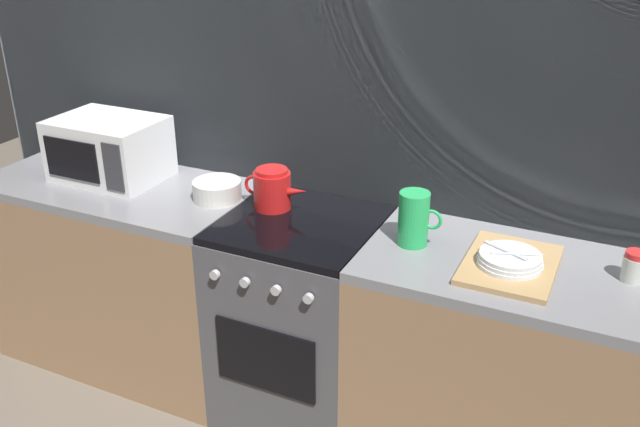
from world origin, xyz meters
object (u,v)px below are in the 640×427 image
Objects in this scene: mixing_bowl at (217,190)px; spice_jar at (634,267)px; kettle at (272,189)px; pitcher at (414,219)px; dish_pile at (510,262)px; stove_unit at (301,319)px; microwave at (109,149)px.

spice_jar is at bearing 0.70° from mixing_bowl.
mixing_bowl is at bearing -174.47° from kettle.
pitcher is 0.36m from dish_pile.
spice_jar is at bearing 13.78° from dish_pile.
spice_jar reaches higher than stove_unit.
stove_unit is 0.71m from pitcher.
kettle reaches higher than stove_unit.
microwave is 4.38× the size of spice_jar.
kettle is at bearing 174.24° from dish_pile.
pitcher is at bearing 174.35° from dish_pile.
stove_unit is 4.50× the size of mixing_bowl.
mixing_bowl is (-0.25, -0.02, -0.04)m from kettle.
pitcher is (1.41, -0.04, -0.03)m from microwave.
spice_jar reaches higher than dish_pile.
mixing_bowl is at bearing 173.57° from stove_unit.
microwave is 1.15× the size of dish_pile.
stove_unit is 1.29m from spice_jar.
spice_jar is (1.59, 0.02, 0.01)m from mixing_bowl.
mixing_bowl is at bearing -179.30° from spice_jar.
spice_jar is (1.34, -0.00, -0.03)m from kettle.
pitcher is at bearing -5.83° from kettle.
kettle is 1.34m from spice_jar.
microwave is at bearing 178.33° from pitcher.
pitcher is 0.50× the size of dish_pile.
spice_jar is (1.19, 0.07, 0.50)m from stove_unit.
microwave is 1.77m from dish_pile.
pitcher is 1.90× the size of spice_jar.
microwave is 1.62× the size of kettle.
pitcher reaches higher than stove_unit.
mixing_bowl is 0.50× the size of dish_pile.
kettle reaches higher than mixing_bowl.
dish_pile reaches higher than stove_unit.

